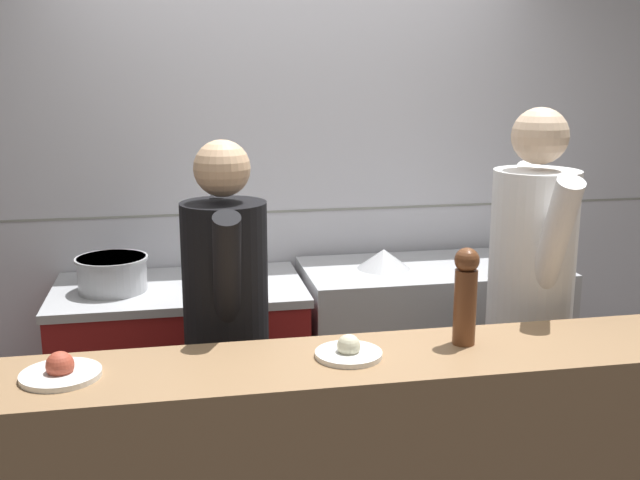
{
  "coord_description": "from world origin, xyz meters",
  "views": [
    {
      "loc": [
        -0.6,
        -2.61,
        1.9
      ],
      "look_at": [
        0.02,
        0.6,
        1.15
      ],
      "focal_mm": 42.0,
      "sensor_mm": 36.0,
      "label": 1
    }
  ],
  "objects_px": {
    "sauce_pot": "(226,262)",
    "chef_sous": "(530,293)",
    "mixing_bowl_steel": "(384,259)",
    "chef_head_cook": "(227,324)",
    "pepper_mill": "(465,294)",
    "stock_pot": "(112,273)",
    "oven_range": "(183,369)",
    "plated_dish_main": "(60,371)",
    "plated_dish_appetiser": "(349,351)"
  },
  "relations": [
    {
      "from": "stock_pot",
      "to": "sauce_pot",
      "type": "height_order",
      "value": "sauce_pot"
    },
    {
      "from": "sauce_pot",
      "to": "plated_dish_main",
      "type": "bearing_deg",
      "value": -116.15
    },
    {
      "from": "sauce_pot",
      "to": "mixing_bowl_steel",
      "type": "distance_m",
      "value": 0.8
    },
    {
      "from": "chef_sous",
      "to": "plated_dish_main",
      "type": "bearing_deg",
      "value": -158.23
    },
    {
      "from": "oven_range",
      "to": "mixing_bowl_steel",
      "type": "xyz_separation_m",
      "value": [
        1.03,
        0.0,
        0.52
      ]
    },
    {
      "from": "sauce_pot",
      "to": "chef_sous",
      "type": "bearing_deg",
      "value": -29.77
    },
    {
      "from": "stock_pot",
      "to": "oven_range",
      "type": "bearing_deg",
      "value": 5.56
    },
    {
      "from": "pepper_mill",
      "to": "stock_pot",
      "type": "bearing_deg",
      "value": 136.95
    },
    {
      "from": "plated_dish_main",
      "to": "pepper_mill",
      "type": "distance_m",
      "value": 1.35
    },
    {
      "from": "oven_range",
      "to": "plated_dish_appetiser",
      "type": "relative_size",
      "value": 5.33
    },
    {
      "from": "oven_range",
      "to": "sauce_pot",
      "type": "bearing_deg",
      "value": -10.16
    },
    {
      "from": "mixing_bowl_steel",
      "to": "plated_dish_appetiser",
      "type": "xyz_separation_m",
      "value": [
        -0.48,
        -1.27,
        0.02
      ]
    },
    {
      "from": "oven_range",
      "to": "stock_pot",
      "type": "xyz_separation_m",
      "value": [
        -0.31,
        -0.03,
        0.52
      ]
    },
    {
      "from": "mixing_bowl_steel",
      "to": "plated_dish_main",
      "type": "xyz_separation_m",
      "value": [
        -1.4,
        -1.27,
        0.02
      ]
    },
    {
      "from": "stock_pot",
      "to": "chef_sous",
      "type": "relative_size",
      "value": 0.19
    },
    {
      "from": "sauce_pot",
      "to": "chef_sous",
      "type": "height_order",
      "value": "chef_sous"
    },
    {
      "from": "plated_dish_appetiser",
      "to": "pepper_mill",
      "type": "bearing_deg",
      "value": 5.8
    },
    {
      "from": "stock_pot",
      "to": "sauce_pot",
      "type": "relative_size",
      "value": 1.37
    },
    {
      "from": "mixing_bowl_steel",
      "to": "sauce_pot",
      "type": "bearing_deg",
      "value": -176.85
    },
    {
      "from": "pepper_mill",
      "to": "chef_head_cook",
      "type": "height_order",
      "value": "chef_head_cook"
    },
    {
      "from": "pepper_mill",
      "to": "chef_sous",
      "type": "xyz_separation_m",
      "value": [
        0.49,
        0.48,
        -0.17
      ]
    },
    {
      "from": "sauce_pot",
      "to": "chef_sous",
      "type": "xyz_separation_m",
      "value": [
        1.23,
        -0.7,
        -0.02
      ]
    },
    {
      "from": "chef_sous",
      "to": "sauce_pot",
      "type": "bearing_deg",
      "value": 156.21
    },
    {
      "from": "oven_range",
      "to": "pepper_mill",
      "type": "bearing_deg",
      "value": -51.54
    },
    {
      "from": "plated_dish_main",
      "to": "chef_sous",
      "type": "bearing_deg",
      "value": 15.79
    },
    {
      "from": "mixing_bowl_steel",
      "to": "chef_sous",
      "type": "xyz_separation_m",
      "value": [
        0.43,
        -0.75,
        0.02
      ]
    },
    {
      "from": "mixing_bowl_steel",
      "to": "pepper_mill",
      "type": "xyz_separation_m",
      "value": [
        -0.06,
        -1.23,
        0.18
      ]
    },
    {
      "from": "plated_dish_main",
      "to": "plated_dish_appetiser",
      "type": "xyz_separation_m",
      "value": [
        0.92,
        -0.0,
        -0.0
      ]
    },
    {
      "from": "plated_dish_main",
      "to": "plated_dish_appetiser",
      "type": "relative_size",
      "value": 1.11
    },
    {
      "from": "stock_pot",
      "to": "sauce_pot",
      "type": "bearing_deg",
      "value": -1.19
    },
    {
      "from": "plated_dish_appetiser",
      "to": "chef_sous",
      "type": "height_order",
      "value": "chef_sous"
    },
    {
      "from": "stock_pot",
      "to": "plated_dish_main",
      "type": "relative_size",
      "value": 1.35
    },
    {
      "from": "oven_range",
      "to": "sauce_pot",
      "type": "height_order",
      "value": "sauce_pot"
    },
    {
      "from": "stock_pot",
      "to": "chef_sous",
      "type": "bearing_deg",
      "value": -22.05
    },
    {
      "from": "sauce_pot",
      "to": "pepper_mill",
      "type": "bearing_deg",
      "value": -57.84
    },
    {
      "from": "sauce_pot",
      "to": "chef_head_cook",
      "type": "xyz_separation_m",
      "value": [
        -0.05,
        -0.69,
        -0.08
      ]
    },
    {
      "from": "pepper_mill",
      "to": "chef_head_cook",
      "type": "relative_size",
      "value": 0.21
    },
    {
      "from": "oven_range",
      "to": "chef_head_cook",
      "type": "xyz_separation_m",
      "value": [
        0.18,
        -0.73,
        0.48
      ]
    },
    {
      "from": "sauce_pot",
      "to": "chef_sous",
      "type": "relative_size",
      "value": 0.14
    },
    {
      "from": "stock_pot",
      "to": "mixing_bowl_steel",
      "type": "relative_size",
      "value": 1.26
    },
    {
      "from": "sauce_pot",
      "to": "stock_pot",
      "type": "bearing_deg",
      "value": 178.81
    },
    {
      "from": "mixing_bowl_steel",
      "to": "chef_head_cook",
      "type": "xyz_separation_m",
      "value": [
        -0.85,
        -0.73,
        -0.04
      ]
    },
    {
      "from": "pepper_mill",
      "to": "chef_sous",
      "type": "height_order",
      "value": "chef_sous"
    },
    {
      "from": "plated_dish_appetiser",
      "to": "sauce_pot",
      "type": "bearing_deg",
      "value": 104.67
    },
    {
      "from": "plated_dish_appetiser",
      "to": "chef_sous",
      "type": "xyz_separation_m",
      "value": [
        0.91,
        0.52,
        -0.0
      ]
    },
    {
      "from": "mixing_bowl_steel",
      "to": "pepper_mill",
      "type": "bearing_deg",
      "value": -92.68
    },
    {
      "from": "plated_dish_main",
      "to": "pepper_mill",
      "type": "relative_size",
      "value": 0.72
    },
    {
      "from": "mixing_bowl_steel",
      "to": "plated_dish_appetiser",
      "type": "distance_m",
      "value": 1.36
    },
    {
      "from": "plated_dish_appetiser",
      "to": "plated_dish_main",
      "type": "bearing_deg",
      "value": 179.76
    },
    {
      "from": "mixing_bowl_steel",
      "to": "chef_head_cook",
      "type": "height_order",
      "value": "chef_head_cook"
    }
  ]
}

